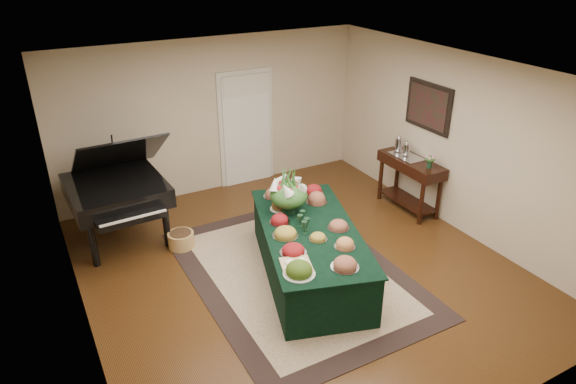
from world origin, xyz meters
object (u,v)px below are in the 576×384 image
buffet_table (309,252)px  mahogany_sideboard (410,171)px  floral_centerpiece (289,191)px  grand_piano (117,189)px

buffet_table → mahogany_sideboard: (2.44, 0.87, 0.33)m
buffet_table → mahogany_sideboard: mahogany_sideboard is taller
buffet_table → mahogany_sideboard: bearing=19.5°
floral_centerpiece → mahogany_sideboard: bearing=7.5°
floral_centerpiece → grand_piano: grand_piano is taller
grand_piano → mahogany_sideboard: grand_piano is taller
buffet_table → floral_centerpiece: size_ratio=5.16×
buffet_table → grand_piano: size_ratio=1.66×
floral_centerpiece → mahogany_sideboard: floral_centerpiece is taller
buffet_table → floral_centerpiece: bearing=91.6°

